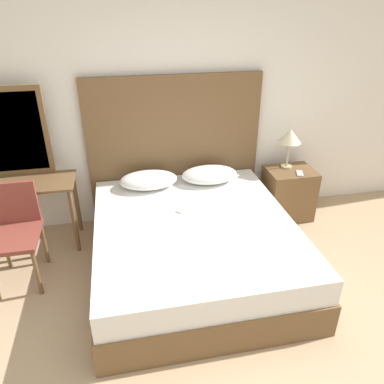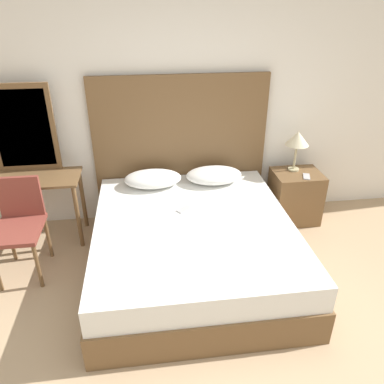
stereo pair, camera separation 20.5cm
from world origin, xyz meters
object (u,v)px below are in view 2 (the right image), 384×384
object	(u,v)px
nightstand	(295,196)
table_lamp	(297,140)
bed	(193,246)
chair	(20,221)
phone_on_nightstand	(306,177)
phone_on_bed	(184,209)
vanity_desk	(29,189)

from	to	relation	value
nightstand	table_lamp	world-z (taller)	table_lamp
bed	chair	xyz separation A→B (m)	(-1.58, 0.25, 0.26)
bed	phone_on_nightstand	world-z (taller)	phone_on_nightstand
phone_on_bed	vanity_desk	xyz separation A→B (m)	(-1.53, 0.51, 0.06)
table_lamp	phone_on_nightstand	size ratio (longest dim) A/B	2.77
phone_on_nightstand	vanity_desk	distance (m)	2.94
bed	vanity_desk	world-z (taller)	vanity_desk
bed	chair	bearing A→B (deg)	171.03
bed	phone_on_nightstand	bearing A→B (deg)	25.91
bed	chair	world-z (taller)	chair
nightstand	phone_on_nightstand	xyz separation A→B (m)	(0.05, -0.11, 0.30)
bed	phone_on_bed	distance (m)	0.36
phone_on_bed	chair	size ratio (longest dim) A/B	0.18
nightstand	chair	bearing A→B (deg)	-169.91
phone_on_nightstand	nightstand	bearing A→B (deg)	115.41
bed	table_lamp	world-z (taller)	table_lamp
phone_on_bed	nightstand	size ratio (longest dim) A/B	0.27
table_lamp	nightstand	bearing A→B (deg)	-75.44
chair	vanity_desk	bearing A→B (deg)	91.65
phone_on_nightstand	phone_on_bed	bearing A→B (deg)	-162.96
phone_on_bed	table_lamp	xyz separation A→B (m)	(1.33, 0.63, 0.42)
chair	nightstand	bearing A→B (deg)	10.09
bed	table_lamp	size ratio (longest dim) A/B	4.49
nightstand	table_lamp	distance (m)	0.67
table_lamp	chair	size ratio (longest dim) A/B	0.50
nightstand	phone_on_nightstand	distance (m)	0.33
phone_on_bed	nightstand	distance (m)	1.48
table_lamp	phone_on_nightstand	distance (m)	0.42
nightstand	phone_on_nightstand	bearing A→B (deg)	-64.59
phone_on_nightstand	vanity_desk	size ratio (longest dim) A/B	0.16
vanity_desk	chair	world-z (taller)	chair
nightstand	table_lamp	xyz separation A→B (m)	(-0.02, 0.09, 0.66)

